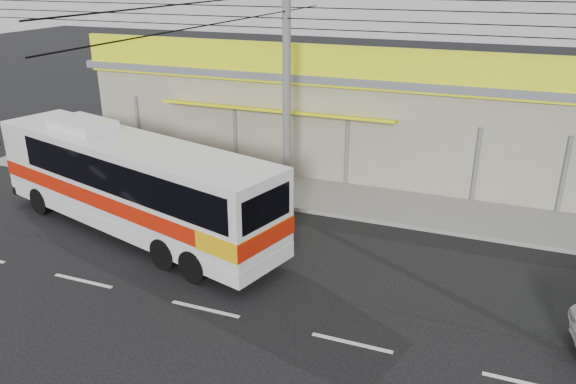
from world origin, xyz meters
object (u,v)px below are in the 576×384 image
coach_bus (135,181)px  motorbike_dark (208,161)px  utility_pole (287,11)px  motorbike_red (69,145)px

coach_bus → motorbike_dark: bearing=112.8°
motorbike_dark → utility_pole: (4.71, -2.68, 6.51)m
motorbike_dark → utility_pole: utility_pole is taller
motorbike_red → motorbike_dark: (7.24, 0.40, -0.05)m
motorbike_dark → motorbike_red: bearing=103.2°
utility_pole → motorbike_red: bearing=169.2°
coach_bus → motorbike_dark: 6.30m
coach_bus → motorbike_dark: coach_bus is taller
coach_bus → motorbike_red: bearing=160.4°
motorbike_red → utility_pole: bearing=-84.2°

